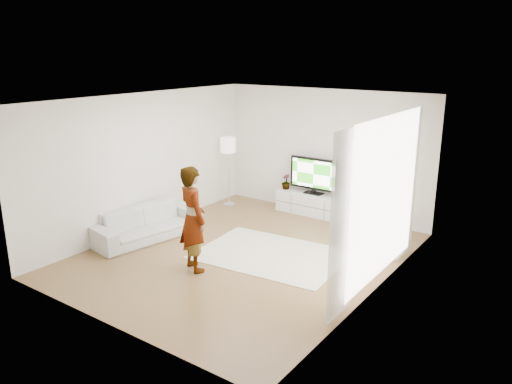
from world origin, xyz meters
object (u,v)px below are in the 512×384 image
Objects in this scene: rug at (271,254)px; player at (193,219)px; sofa at (147,223)px; floor_lamp at (228,148)px; media_console at (312,204)px; television at (314,175)px.

player is at bearing -119.47° from rug.
floor_lamp is at bearing 11.78° from sofa.
rug is 1.44× the size of player.
player is at bearing -60.70° from floor_lamp.
player is 1.10× the size of floor_lamp.
media_console is 1.03× the size of floor_lamp.
rug is (0.53, -2.53, -0.91)m from television.
media_console is 0.78× the size of sofa.
rug is at bearing -77.99° from media_console.
rug is at bearing -78.12° from television.
television is 2.74m from rug.
television is 0.66× the size of player.
sofa is (-1.91, -3.26, -0.60)m from television.
floor_lamp is at bearing 142.02° from rug.
media_console is at bearing -20.77° from sofa.
floor_lamp reaches higher than sofa.
player is at bearing -92.79° from media_console.
player is at bearing -92.77° from television.
player is 0.83× the size of sofa.
sofa is 2.91m from floor_lamp.
floor_lamp reaches higher than television.
media_console is 0.94× the size of player.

